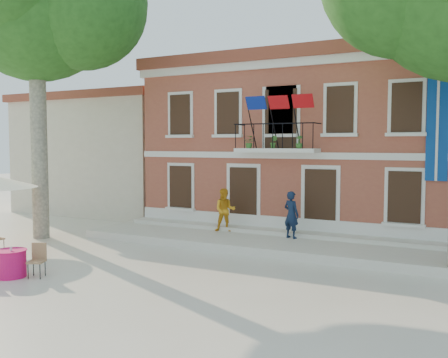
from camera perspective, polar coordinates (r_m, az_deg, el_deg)
ground at (r=15.64m, az=-8.74°, el=-9.86°), size 90.00×90.00×0.00m
main_building at (r=23.29m, az=10.07°, el=4.05°), size 13.50×9.59×7.50m
neighbor_west at (r=29.71m, az=-11.00°, el=2.93°), size 9.40×9.40×6.40m
terrace at (r=18.39m, az=4.62°, el=-7.25°), size 14.00×3.40×0.30m
pedestrian_navy at (r=18.41m, az=7.70°, el=-4.06°), size 0.73×0.59×1.73m
pedestrian_orange at (r=19.61m, az=0.11°, el=-3.57°), size 1.02×0.93×1.70m
cafe_table_1 at (r=15.41m, az=-23.21°, el=-8.75°), size 1.92×1.17×0.95m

